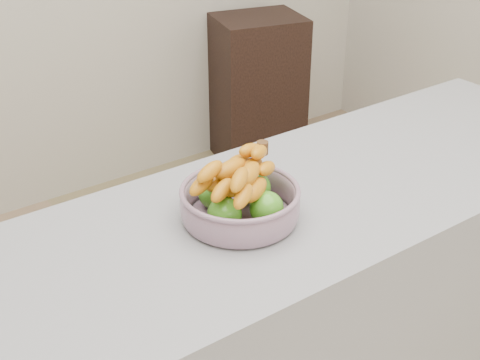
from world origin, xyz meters
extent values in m
cube|color=gray|center=(0.00, 0.14, 0.45)|extent=(2.00, 0.60, 0.90)
cube|color=black|center=(1.15, 1.78, 0.40)|extent=(0.51, 0.45, 0.79)
cylinder|color=#9BA4BA|center=(-0.14, 0.14, 0.91)|extent=(0.23, 0.23, 0.01)
torus|color=#9BA4BA|center=(-0.14, 0.14, 0.97)|extent=(0.27, 0.27, 0.01)
sphere|color=#2F8B18|center=(-0.11, 0.08, 0.95)|extent=(0.08, 0.08, 0.08)
sphere|color=#2F8B18|center=(-0.08, 0.17, 0.95)|extent=(0.08, 0.08, 0.08)
sphere|color=#2F8B18|center=(-0.17, 0.20, 0.95)|extent=(0.08, 0.08, 0.08)
sphere|color=#2F8B18|center=(-0.20, 0.11, 0.95)|extent=(0.08, 0.08, 0.08)
ellipsoid|color=orange|center=(-0.13, 0.09, 0.99)|extent=(0.16, 0.12, 0.04)
ellipsoid|color=orange|center=(-0.15, 0.13, 0.99)|extent=(0.17, 0.11, 0.04)
ellipsoid|color=orange|center=(-0.17, 0.17, 0.99)|extent=(0.17, 0.09, 0.04)
ellipsoid|color=orange|center=(-0.13, 0.12, 1.02)|extent=(0.16, 0.13, 0.04)
ellipsoid|color=orange|center=(-0.15, 0.16, 1.02)|extent=(0.17, 0.08, 0.04)
cylinder|color=#472C16|center=(-0.05, 0.18, 1.03)|extent=(0.03, 0.03, 0.03)
camera|label=1|loc=(-0.88, -0.90, 1.71)|focal=50.00mm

